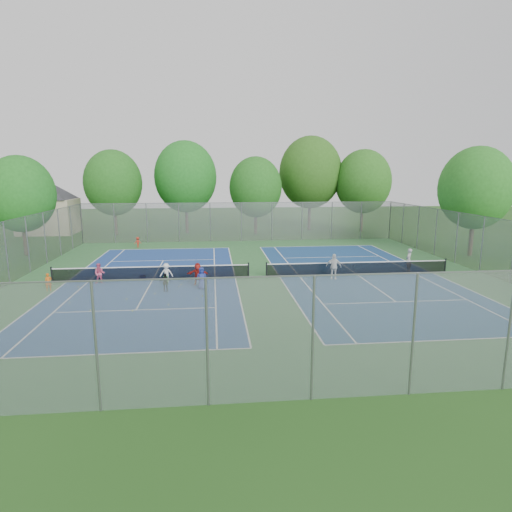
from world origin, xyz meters
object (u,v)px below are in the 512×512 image
(ball_hopper, at_px, (166,280))
(instructor, at_px, (409,260))
(ball_crate, at_px, (143,277))
(net_left, at_px, (152,273))
(net_right, at_px, (358,269))

(ball_hopper, xyz_separation_m, instructor, (17.02, 1.97, 0.58))
(ball_crate, distance_m, ball_hopper, 2.29)
(net_left, distance_m, ball_crate, 0.82)
(net_right, relative_size, ball_crate, 33.96)
(ball_hopper, height_order, instructor, instructor)
(net_right, relative_size, instructor, 7.69)
(instructor, bearing_deg, ball_hopper, -38.29)
(ball_crate, bearing_deg, instructor, 1.29)
(net_right, height_order, instructor, instructor)
(net_left, distance_m, instructor, 18.03)
(ball_crate, height_order, instructor, instructor)
(net_left, relative_size, ball_crate, 33.96)
(ball_crate, relative_size, ball_hopper, 0.72)
(ball_hopper, distance_m, instructor, 17.14)
(net_right, height_order, ball_crate, net_right)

